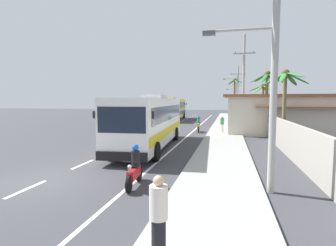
{
  "coord_description": "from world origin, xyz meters",
  "views": [
    {
      "loc": [
        7.13,
        -8.83,
        3.23
      ],
      "look_at": [
        3.16,
        8.45,
        1.7
      ],
      "focal_mm": 28.16,
      "sensor_mm": 36.0,
      "label": 1
    }
  ],
  "objects": [
    {
      "name": "ground_plane",
      "position": [
        0.0,
        0.0,
        0.0
      ],
      "size": [
        160.0,
        160.0,
        0.0
      ],
      "primitive_type": "plane",
      "color": "#3A3A3F"
    },
    {
      "name": "sidewalk_kerb",
      "position": [
        6.8,
        10.0,
        0.07
      ],
      "size": [
        3.2,
        90.0,
        0.14
      ],
      "primitive_type": "cube",
      "color": "#999993",
      "rests_on": "ground"
    },
    {
      "name": "lane_markings",
      "position": [
        2.18,
        14.79,
        0.0
      ],
      "size": [
        3.69,
        71.0,
        0.01
      ],
      "color": "white",
      "rests_on": "ground"
    },
    {
      "name": "boundary_wall",
      "position": [
        10.6,
        14.0,
        0.99
      ],
      "size": [
        0.24,
        60.0,
        1.97
      ],
      "primitive_type": "cube",
      "color": "#9E998E",
      "rests_on": "ground"
    },
    {
      "name": "coach_bus_foreground",
      "position": [
        1.92,
        8.47,
        1.89
      ],
      "size": [
        3.49,
        11.9,
        3.63
      ],
      "color": "white",
      "rests_on": "ground"
    },
    {
      "name": "coach_bus_far_lane",
      "position": [
        -1.87,
        33.4,
        1.93
      ],
      "size": [
        3.13,
        12.38,
        3.7
      ],
      "color": "gold",
      "rests_on": "ground"
    },
    {
      "name": "motorcycle_beside_bus",
      "position": [
        4.19,
        17.79,
        0.66
      ],
      "size": [
        0.56,
        1.96,
        1.62
      ],
      "color": "black",
      "rests_on": "ground"
    },
    {
      "name": "motorcycle_trailing",
      "position": [
        3.72,
        0.37,
        0.64
      ],
      "size": [
        0.56,
        1.96,
        1.58
      ],
      "color": "black",
      "rests_on": "ground"
    },
    {
      "name": "pedestrian_near_kerb",
      "position": [
        5.86,
        -4.12,
        1.01
      ],
      "size": [
        0.36,
        0.36,
        1.68
      ],
      "rotation": [
        0.0,
        0.0,
        2.37
      ],
      "color": "black",
      "rests_on": "sidewalk_kerb"
    },
    {
      "name": "pedestrian_midwalk",
      "position": [
        6.56,
        16.91,
        0.97
      ],
      "size": [
        0.36,
        0.36,
        1.6
      ],
      "rotation": [
        0.0,
        0.0,
        4.14
      ],
      "color": "beige",
      "rests_on": "sidewalk_kerb"
    },
    {
      "name": "utility_pole_nearest",
      "position": [
        8.52,
        0.76,
        4.29
      ],
      "size": [
        3.46,
        0.24,
        8.06
      ],
      "color": "#9E9E99",
      "rests_on": "ground"
    },
    {
      "name": "utility_pole_mid",
      "position": [
        8.57,
        19.44,
        5.11
      ],
      "size": [
        2.21,
        0.24,
        9.89
      ],
      "color": "#9E9E99",
      "rests_on": "ground"
    },
    {
      "name": "utility_pole_far",
      "position": [
        8.51,
        38.13,
        4.91
      ],
      "size": [
        3.78,
        0.24,
        9.15
      ],
      "color": "#9E9E99",
      "rests_on": "ground"
    },
    {
      "name": "utility_pole_distant",
      "position": [
        8.75,
        56.82,
        4.42
      ],
      "size": [
        3.35,
        0.24,
        8.33
      ],
      "color": "#9E9E99",
      "rests_on": "ground"
    },
    {
      "name": "palm_nearest",
      "position": [
        10.36,
        15.62,
        4.27
      ],
      "size": [
        2.96,
        2.76,
        5.79
      ],
      "color": "brown",
      "rests_on": "ground"
    },
    {
      "name": "palm_second",
      "position": [
        7.99,
        34.04,
        4.57
      ],
      "size": [
        2.64,
        2.71,
        6.67
      ],
      "color": "brown",
      "rests_on": "ground"
    },
    {
      "name": "palm_third",
      "position": [
        10.88,
        10.78,
        4.11
      ],
      "size": [
        3.01,
        3.17,
        5.36
      ],
      "color": "brown",
      "rests_on": "ground"
    },
    {
      "name": "palm_fourth",
      "position": [
        10.76,
        21.56,
        3.81
      ],
      "size": [
        3.02,
        3.12,
        5.07
      ],
      "color": "brown",
      "rests_on": "ground"
    },
    {
      "name": "roadside_building",
      "position": [
        14.79,
        19.73,
        1.9
      ],
      "size": [
        16.31,
        9.76,
        3.77
      ],
      "color": "beige",
      "rests_on": "ground"
    }
  ]
}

